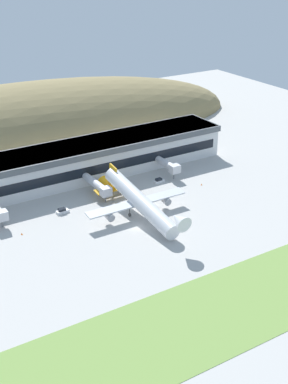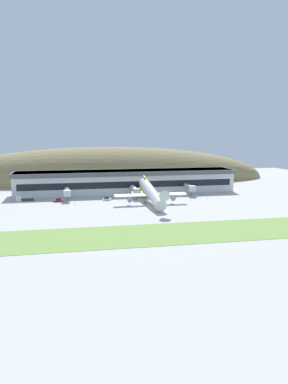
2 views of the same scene
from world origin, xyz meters
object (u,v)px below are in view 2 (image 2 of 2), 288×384
Objects in this scene: jetway_1 at (135,190)px; traffic_cone_1 at (75,203)px; jetway_2 at (190,187)px; service_car_2 at (107,199)px; traffic_cone_0 at (208,198)px; service_car_1 at (58,200)px; cargo_airplane at (151,193)px; fuel_truck at (25,198)px; terminal_building at (127,180)px; service_car_0 at (180,195)px; jetway_0 at (67,192)px.

jetway_1 is 32.33m from traffic_cone_1.
jetway_2 is 3.01× the size of service_car_2.
service_car_1 is at bearing 174.60° from traffic_cone_0.
jetway_1 is 0.34× the size of cargo_airplane.
terminal_building is at bearing 16.84° from fuel_truck.
service_car_1 is 10.28m from traffic_cone_1.
terminal_building is 204.31× the size of traffic_cone_0.
service_car_2 is (-13.13, -21.92, -6.17)m from terminal_building.
service_car_2 is at bearing -171.38° from jetway_2.
cargo_airplane is 80.98× the size of traffic_cone_0.
service_car_1 is at bearing -174.04° from jetway_1.
jetway_1 reaches higher than service_car_1.
traffic_cone_1 is (23.00, -12.62, -1.23)m from fuel_truck.
jetway_2 is 7.67m from service_car_0.
traffic_cone_0 is (87.58, -12.41, -1.23)m from fuel_truck.
service_car_2 is (-18.76, 14.24, -4.56)m from cargo_airplane.
terminal_building is 26.28m from service_car_2.
terminal_building is 7.44× the size of jetway_1.
traffic_cone_0 is at bearing -68.23° from jetway_2.
cargo_airplane is at bearing -13.06° from traffic_cone_1.
jetway_1 reaches higher than service_car_2.
jetway_0 is 56.71m from service_car_0.
cargo_airplane reaches higher than traffic_cone_1.
jetway_2 is at bearing 12.31° from traffic_cone_1.
fuel_truck is at bearing -163.16° from terminal_building.
jetway_0 is 19.96m from fuel_truck.
terminal_building is at bearing 142.12° from traffic_cone_0.
cargo_airplane is at bearing -27.73° from jetway_0.
service_car_2 is at bearing -162.48° from jetway_1.
service_car_0 is (56.58, -1.94, -3.36)m from jetway_0.
service_car_1 is (-36.06, -21.20, -6.16)m from terminal_building.
service_car_2 is 6.94× the size of traffic_cone_1.
fuel_truck is at bearing 177.42° from jetway_0.
terminal_building is at bearing 153.75° from jetway_2.
traffic_cone_1 is at bearing -157.78° from service_car_2.
service_car_0 is (23.18, -1.18, -3.36)m from jetway_1.
service_car_2 reaches higher than service_car_0.
terminal_building reaches higher than jetway_0.
traffic_cone_0 is at bearing -40.48° from service_car_0.
fuel_truck is at bearing 160.23° from cargo_airplane.
jetway_0 is 19.71m from service_car_2.
jetway_1 is 27.47× the size of traffic_cone_1.
jetway_1 is 1.31× the size of jetway_2.
cargo_airplane is 11.67× the size of service_car_2.
service_car_0 is 54.26m from traffic_cone_1.
traffic_cone_0 is at bearing -37.88° from terminal_building.
terminal_building is 46.09m from traffic_cone_0.
jetway_1 is 15.82m from service_car_2.
fuel_truck is (-76.36, 2.84, 0.88)m from service_car_0.
service_car_1 is 22.94m from service_car_2.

